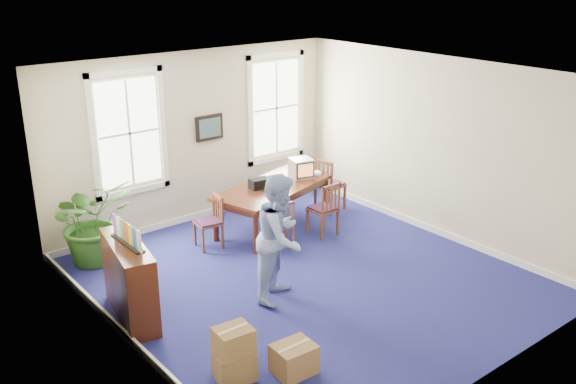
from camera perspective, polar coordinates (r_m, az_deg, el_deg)
floor at (r=10.16m, az=1.70°, el=-7.67°), size 6.50×6.50×0.00m
ceiling at (r=9.13m, az=1.90°, el=10.42°), size 6.50×6.50×0.00m
wall_back at (r=12.07m, az=-8.31°, el=4.82°), size 6.50×0.00×6.50m
wall_front at (r=7.54m, az=18.10°, el=-5.47°), size 6.50×0.00×6.50m
wall_left at (r=8.03m, az=-14.75°, el=-3.53°), size 0.00×6.50×6.50m
wall_right at (r=11.62m, az=13.15°, el=3.90°), size 0.00×6.50×6.50m
baseboard_back at (r=12.53m, az=-7.89°, el=-2.02°), size 6.00×0.04×0.12m
baseboard_left at (r=8.76m, az=-13.66°, el=-12.77°), size 0.04×6.50×0.12m
baseboard_right at (r=12.10m, az=12.49°, el=-3.14°), size 0.04×6.50×0.12m
window_left at (r=11.40m, az=-13.96°, el=5.09°), size 1.40×0.12×2.20m
window_right at (r=13.01m, az=-1.09°, el=7.50°), size 1.40×0.12×2.20m
wall_picture at (r=12.14m, az=-7.00°, el=5.70°), size 0.58×0.06×0.48m
conference_table at (r=11.88m, az=-1.30°, el=-1.27°), size 2.61×1.70×0.82m
crt_tv at (r=12.14m, az=1.18°, el=2.15°), size 0.49×0.52×0.36m
game_console at (r=12.35m, az=2.51°, el=1.70°), size 0.22×0.24×0.05m
equipment_bag at (r=11.59m, az=-2.55°, el=0.79°), size 0.38×0.27×0.18m
chair_near_left at (r=10.98m, az=-0.73°, el=-2.84°), size 0.53×0.53×0.91m
chair_near_right at (r=11.55m, az=3.11°, el=-1.45°), size 0.45×0.45×1.00m
chair_end_left at (r=11.11m, az=-7.12°, el=-2.66°), size 0.47×0.47×0.93m
chair_end_right at (r=12.69m, az=3.79°, el=0.71°), size 0.54×0.54×1.07m
man at (r=9.24m, az=-0.65°, el=-4.03°), size 1.17×1.09×1.91m
credenza at (r=9.14m, az=-13.89°, el=-7.63°), size 0.68×1.49×1.13m
brochure_rack at (r=8.84m, az=-14.16°, el=-3.38°), size 0.18×0.76×0.33m
potted_plant at (r=10.88m, az=-17.03°, el=-2.48°), size 1.31×1.14×1.43m
cardboard_boxes at (r=7.96m, az=-4.10°, el=-13.30°), size 1.40×1.40×0.71m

